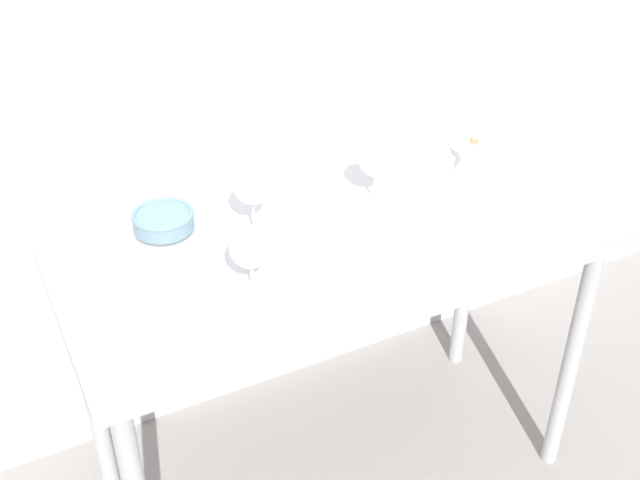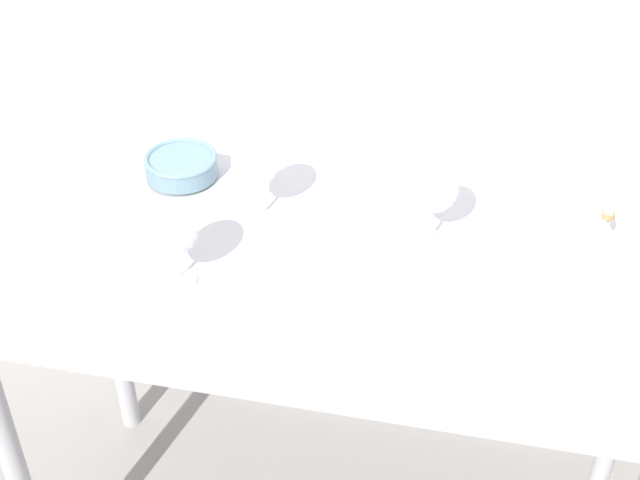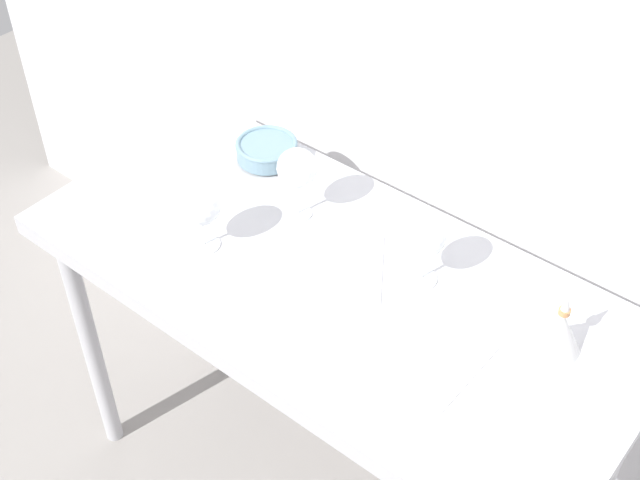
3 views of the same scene
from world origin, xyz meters
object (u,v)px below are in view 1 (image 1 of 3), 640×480
object	(u,v)px
wine_glass_far_right	(376,162)
tasting_bowl	(163,220)
tasting_sheet_lower	(341,227)
wine_glass_far_left	(252,188)
tasting_sheet_upper	(454,215)
wine_glass_near_left	(250,249)
decanter_funnel	(472,157)

from	to	relation	value
wine_glass_far_right	tasting_bowl	size ratio (longest dim) A/B	1.08
wine_glass_far_right	tasting_sheet_lower	bearing A→B (deg)	-152.10
wine_glass_far_left	tasting_sheet_upper	size ratio (longest dim) A/B	0.75
tasting_sheet_lower	wine_glass_near_left	bearing A→B (deg)	171.48
tasting_sheet_upper	decanter_funnel	xyz separation A→B (m)	(0.17, 0.17, 0.05)
tasting_bowl	wine_glass_near_left	bearing A→B (deg)	-72.59
wine_glass_near_left	tasting_sheet_lower	xyz separation A→B (m)	(0.30, 0.14, -0.11)
tasting_sheet_lower	tasting_bowl	distance (m)	0.45
wine_glass_far_right	wine_glass_near_left	distance (m)	0.49
tasting_sheet_upper	wine_glass_near_left	bearing A→B (deg)	-173.25
wine_glass_far_right	tasting_sheet_upper	world-z (taller)	wine_glass_far_right
wine_glass_near_left	wine_glass_far_right	bearing A→B (deg)	26.12
wine_glass_near_left	tasting_sheet_upper	distance (m)	0.61
tasting_sheet_upper	decanter_funnel	world-z (taller)	decanter_funnel
tasting_sheet_upper	tasting_sheet_lower	world-z (taller)	same
wine_glass_far_left	tasting_sheet_lower	size ratio (longest dim) A/B	0.81
wine_glass_far_left	tasting_sheet_upper	world-z (taller)	wine_glass_far_left
wine_glass_far_left	wine_glass_far_right	bearing A→B (deg)	-0.06
tasting_sheet_upper	tasting_bowl	world-z (taller)	tasting_bowl
wine_glass_far_left	tasting_bowl	bearing A→B (deg)	150.02
wine_glass_far_right	decanter_funnel	bearing A→B (deg)	1.52
wine_glass_near_left	decanter_funnel	xyz separation A→B (m)	(0.76, 0.23, -0.06)
wine_glass_far_right	wine_glass_far_left	xyz separation A→B (m)	(-0.35, 0.00, 0.01)
tasting_bowl	wine_glass_far_left	bearing A→B (deg)	-29.98
tasting_sheet_upper	decanter_funnel	size ratio (longest dim) A/B	1.59
decanter_funnel	tasting_bowl	bearing A→B (deg)	172.98
tasting_sheet_upper	wine_glass_far_left	bearing A→B (deg)	163.45
wine_glass_far_right	wine_glass_far_left	distance (m)	0.35
wine_glass_near_left	tasting_bowl	xyz separation A→B (m)	(-0.10, 0.33, -0.09)
wine_glass_near_left	decanter_funnel	distance (m)	0.80
wine_glass_far_right	tasting_bowl	world-z (taller)	wine_glass_far_right
tasting_sheet_upper	tasting_sheet_lower	distance (m)	0.30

